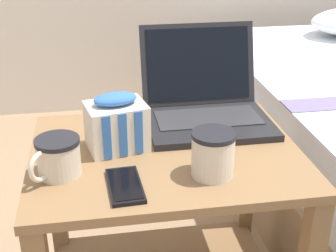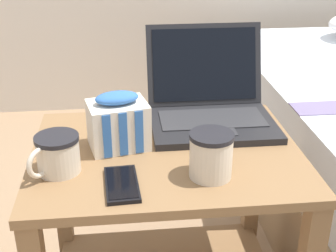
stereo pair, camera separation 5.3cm
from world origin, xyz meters
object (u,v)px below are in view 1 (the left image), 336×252
Objects in this scene: laptop at (206,103)px; mug_front_left at (57,155)px; cell_phone at (125,185)px; snack_bag at (117,124)px; mug_front_right at (214,151)px.

mug_front_left is at bearing -148.52° from laptop.
snack_bag is at bearing 90.98° from cell_phone.
mug_front_left is at bearing 151.34° from cell_phone.
mug_front_right is 0.20m from cell_phone.
laptop is 2.78× the size of mug_front_left.
mug_front_right is 0.88× the size of cell_phone.
laptop is 0.29m from mug_front_right.
laptop is at bearing 79.75° from mug_front_right.
laptop is 0.39m from cell_phone.
mug_front_right is (0.33, -0.05, 0.01)m from mug_front_left.
cell_phone is at bearing -172.85° from mug_front_right.
mug_front_left is 0.33m from mug_front_right.
mug_front_right is 0.25m from snack_bag.
mug_front_right is (-0.05, -0.28, 0.01)m from laptop.
laptop reaches higher than mug_front_left.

